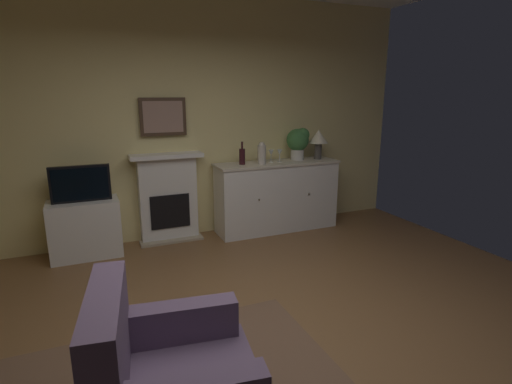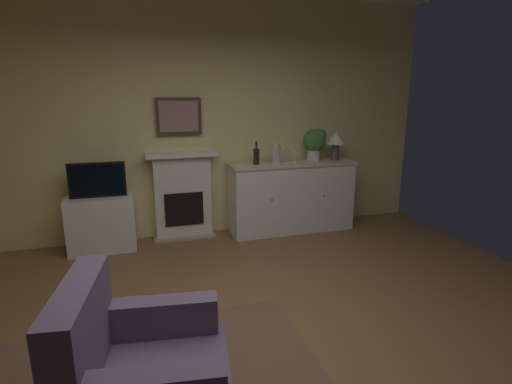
{
  "view_description": "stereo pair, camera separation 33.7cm",
  "coord_description": "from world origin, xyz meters",
  "px_view_note": "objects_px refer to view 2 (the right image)",
  "views": [
    {
      "loc": [
        -1.13,
        -2.35,
        1.82
      ],
      "look_at": [
        0.16,
        0.66,
        1.0
      ],
      "focal_mm": 28.09,
      "sensor_mm": 36.0,
      "label": 1
    },
    {
      "loc": [
        -0.81,
        -2.47,
        1.82
      ],
      "look_at": [
        0.16,
        0.66,
        1.0
      ],
      "focal_mm": 28.09,
      "sensor_mm": 36.0,
      "label": 2
    }
  ],
  "objects_px": {
    "wine_bottle": "(256,156)",
    "tv_cabinet": "(102,223)",
    "sideboard_cabinet": "(292,197)",
    "table_lamp": "(336,139)",
    "wine_glass_center": "(295,153)",
    "vase_decorative": "(276,153)",
    "framed_picture": "(179,116)",
    "wine_glass_left": "(286,153)",
    "armchair": "(140,377)",
    "tv_set": "(97,180)",
    "fireplace_unit": "(183,195)",
    "potted_plant_small": "(315,142)"
  },
  "relations": [
    {
      "from": "sideboard_cabinet",
      "to": "vase_decorative",
      "type": "bearing_deg",
      "value": -168.44
    },
    {
      "from": "framed_picture",
      "to": "tv_cabinet",
      "type": "distance_m",
      "value": 1.57
    },
    {
      "from": "fireplace_unit",
      "to": "framed_picture",
      "type": "bearing_deg",
      "value": 90.0
    },
    {
      "from": "wine_glass_center",
      "to": "vase_decorative",
      "type": "xyz_separation_m",
      "value": [
        -0.27,
        -0.04,
        0.02
      ]
    },
    {
      "from": "potted_plant_small",
      "to": "table_lamp",
      "type": "bearing_deg",
      "value": -9.07
    },
    {
      "from": "fireplace_unit",
      "to": "wine_glass_center",
      "type": "relative_size",
      "value": 6.67
    },
    {
      "from": "potted_plant_small",
      "to": "tv_set",
      "type": "bearing_deg",
      "value": -178.88
    },
    {
      "from": "framed_picture",
      "to": "tv_cabinet",
      "type": "xyz_separation_m",
      "value": [
        -0.97,
        -0.21,
        -1.21
      ]
    },
    {
      "from": "tv_set",
      "to": "potted_plant_small",
      "type": "height_order",
      "value": "potted_plant_small"
    },
    {
      "from": "wine_bottle",
      "to": "tv_cabinet",
      "type": "xyz_separation_m",
      "value": [
        -1.9,
        0.0,
        -0.71
      ]
    },
    {
      "from": "wine_bottle",
      "to": "tv_set",
      "type": "bearing_deg",
      "value": -179.43
    },
    {
      "from": "tv_set",
      "to": "potted_plant_small",
      "type": "distance_m",
      "value": 2.75
    },
    {
      "from": "wine_glass_left",
      "to": "tv_cabinet",
      "type": "bearing_deg",
      "value": -179.93
    },
    {
      "from": "wine_glass_center",
      "to": "tv_set",
      "type": "bearing_deg",
      "value": 179.89
    },
    {
      "from": "fireplace_unit",
      "to": "wine_glass_left",
      "type": "distance_m",
      "value": 1.43
    },
    {
      "from": "table_lamp",
      "to": "wine_bottle",
      "type": "xyz_separation_m",
      "value": [
        -1.11,
        0.01,
        -0.17
      ]
    },
    {
      "from": "wine_glass_center",
      "to": "framed_picture",
      "type": "bearing_deg",
      "value": 170.75
    },
    {
      "from": "tv_cabinet",
      "to": "fireplace_unit",
      "type": "bearing_deg",
      "value": 9.45
    },
    {
      "from": "tv_set",
      "to": "vase_decorative",
      "type": "bearing_deg",
      "value": -1.12
    },
    {
      "from": "fireplace_unit",
      "to": "potted_plant_small",
      "type": "xyz_separation_m",
      "value": [
        1.75,
        -0.13,
        0.64
      ]
    },
    {
      "from": "wine_glass_center",
      "to": "sideboard_cabinet",
      "type": "bearing_deg",
      "value": 155.96
    },
    {
      "from": "tv_set",
      "to": "armchair",
      "type": "height_order",
      "value": "tv_set"
    },
    {
      "from": "armchair",
      "to": "tv_set",
      "type": "bearing_deg",
      "value": 97.07
    },
    {
      "from": "table_lamp",
      "to": "wine_glass_left",
      "type": "relative_size",
      "value": 2.42
    },
    {
      "from": "vase_decorative",
      "to": "potted_plant_small",
      "type": "distance_m",
      "value": 0.6
    },
    {
      "from": "wine_glass_left",
      "to": "vase_decorative",
      "type": "bearing_deg",
      "value": -157.43
    },
    {
      "from": "fireplace_unit",
      "to": "framed_picture",
      "type": "relative_size",
      "value": 2.0
    },
    {
      "from": "wine_bottle",
      "to": "armchair",
      "type": "height_order",
      "value": "wine_bottle"
    },
    {
      "from": "wine_glass_left",
      "to": "potted_plant_small",
      "type": "relative_size",
      "value": 0.38
    },
    {
      "from": "vase_decorative",
      "to": "armchair",
      "type": "bearing_deg",
      "value": -122.0
    },
    {
      "from": "wine_glass_center",
      "to": "tv_set",
      "type": "height_order",
      "value": "wine_glass_center"
    },
    {
      "from": "wine_bottle",
      "to": "tv_cabinet",
      "type": "bearing_deg",
      "value": 179.87
    },
    {
      "from": "fireplace_unit",
      "to": "table_lamp",
      "type": "xyz_separation_m",
      "value": [
        2.03,
        -0.18,
        0.66
      ]
    },
    {
      "from": "wine_bottle",
      "to": "tv_cabinet",
      "type": "distance_m",
      "value": 2.03
    },
    {
      "from": "wine_bottle",
      "to": "tv_set",
      "type": "distance_m",
      "value": 1.91
    },
    {
      "from": "sideboard_cabinet",
      "to": "table_lamp",
      "type": "bearing_deg",
      "value": 0.0
    },
    {
      "from": "wine_bottle",
      "to": "sideboard_cabinet",
      "type": "bearing_deg",
      "value": -1.24
    },
    {
      "from": "framed_picture",
      "to": "potted_plant_small",
      "type": "xyz_separation_m",
      "value": [
        1.75,
        -0.18,
        -0.35
      ]
    },
    {
      "from": "framed_picture",
      "to": "vase_decorative",
      "type": "height_order",
      "value": "framed_picture"
    },
    {
      "from": "table_lamp",
      "to": "armchair",
      "type": "xyz_separation_m",
      "value": [
        -2.65,
        -2.91,
        -0.82
      ]
    },
    {
      "from": "armchair",
      "to": "tv_cabinet",
      "type": "bearing_deg",
      "value": 97.01
    },
    {
      "from": "fireplace_unit",
      "to": "wine_bottle",
      "type": "distance_m",
      "value": 1.06
    },
    {
      "from": "tv_cabinet",
      "to": "potted_plant_small",
      "type": "xyz_separation_m",
      "value": [
        2.73,
        0.03,
        0.86
      ]
    },
    {
      "from": "wine_glass_center",
      "to": "armchair",
      "type": "bearing_deg",
      "value": -125.42
    },
    {
      "from": "sideboard_cabinet",
      "to": "armchair",
      "type": "relative_size",
      "value": 1.8
    },
    {
      "from": "table_lamp",
      "to": "tv_cabinet",
      "type": "xyz_separation_m",
      "value": [
        -3.01,
        0.02,
        -0.88
      ]
    },
    {
      "from": "framed_picture",
      "to": "armchair",
      "type": "distance_m",
      "value": 3.39
    },
    {
      "from": "wine_glass_left",
      "to": "armchair",
      "type": "bearing_deg",
      "value": -123.67
    },
    {
      "from": "sideboard_cabinet",
      "to": "potted_plant_small",
      "type": "bearing_deg",
      "value": 7.7
    },
    {
      "from": "table_lamp",
      "to": "tv_set",
      "type": "relative_size",
      "value": 0.65
    }
  ]
}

